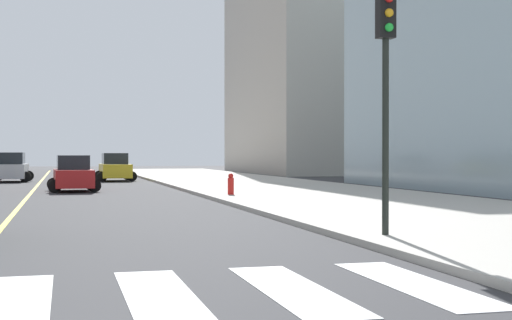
{
  "coord_description": "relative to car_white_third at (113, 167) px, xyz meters",
  "views": [
    {
      "loc": [
        1.51,
        -5.62,
        1.84
      ],
      "look_at": [
        9.13,
        23.87,
        1.6
      ],
      "focal_mm": 52.22,
      "sensor_mm": 36.0,
      "label": 1
    }
  ],
  "objects": [
    {
      "name": "lane_divider_paint",
      "position": [
        -5.44,
        -16.44,
        -0.81
      ],
      "size": [
        0.16,
        80.0,
        0.01
      ],
      "primitive_type": "cube",
      "color": "yellow",
      "rests_on": "ground"
    },
    {
      "name": "car_white_third",
      "position": [
        0.0,
        0.0,
        0.0
      ],
      "size": [
        2.56,
        3.98,
        1.74
      ],
      "rotation": [
        0.0,
        0.0,
        3.09
      ],
      "color": "silver",
      "rests_on": "ground"
    },
    {
      "name": "fire_hydrant",
      "position": [
        2.81,
        -31.79,
        -0.24
      ],
      "size": [
        0.26,
        0.26,
        0.89
      ],
      "color": "red",
      "rests_on": "sidewalk_kerb_east"
    },
    {
      "name": "car_red_sixth",
      "position": [
        -3.49,
        -24.37,
        0.02
      ],
      "size": [
        2.58,
        4.04,
        1.78
      ],
      "rotation": [
        0.0,
        0.0,
        3.18
      ],
      "color": "red",
      "rests_on": "ground"
    },
    {
      "name": "sidewalk_kerb_east",
      "position": [
        6.76,
        -36.44,
        -0.74
      ],
      "size": [
        10.0,
        120.0,
        0.15
      ],
      "primitive_type": "cube",
      "color": "#B2ADA3",
      "rests_on": "ground"
    },
    {
      "name": "car_silver_seventh",
      "position": [
        -7.33,
        -10.23,
        0.1
      ],
      "size": [
        2.8,
        4.41,
        1.95
      ],
      "rotation": [
        0.0,
        0.0,
        -0.03
      ],
      "color": "#B7B7BC",
      "rests_on": "ground"
    },
    {
      "name": "car_yellow_fifth",
      "position": [
        -0.54,
        -10.31,
        0.08
      ],
      "size": [
        2.73,
        4.31,
        1.91
      ],
      "rotation": [
        0.0,
        0.0,
        3.16
      ],
      "color": "gold",
      "rests_on": "ground"
    },
    {
      "name": "parking_garage_concrete",
      "position": [
        22.55,
        7.69,
        14.43
      ],
      "size": [
        18.0,
        24.0,
        30.49
      ],
      "primitive_type": "cube",
      "color": "#B2ADA3",
      "rests_on": "ground"
    },
    {
      "name": "traffic_light_near_corner",
      "position": [
        2.57,
        -47.72,
        2.91
      ],
      "size": [
        0.36,
        0.41,
        5.11
      ],
      "rotation": [
        0.0,
        0.0,
        3.14
      ],
      "color": "black",
      "rests_on": "sidewalk_kerb_east"
    }
  ]
}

